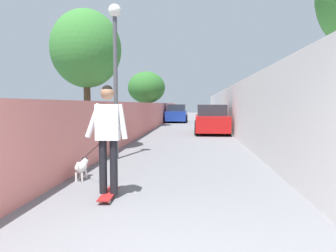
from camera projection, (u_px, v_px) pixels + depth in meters
ground_plane at (188, 133)px, 16.43m from camera, size 80.00×80.00×0.00m
wall_left at (137, 119)px, 14.61m from camera, size 48.00×0.30×1.66m
fence_right at (239, 111)px, 14.14m from camera, size 48.00×0.30×2.54m
tree_left_near at (146, 88)px, 21.48m from camera, size 2.63×2.63×3.87m
tree_left_mid at (86, 49)px, 10.03m from camera, size 2.31×2.31×4.68m
lamp_post at (115, 54)px, 8.50m from camera, size 0.36×0.36×4.35m
skateboard at (109, 194)px, 5.08m from camera, size 0.81×0.24×0.08m
person_skateboarder at (108, 130)px, 5.00m from camera, size 0.24×0.71×1.80m
dog at (82, 167)px, 6.31m from camera, size 1.48×1.05×1.06m
car_near at (211, 120)px, 16.36m from camera, size 3.94×1.80×1.54m
car_far at (177, 114)px, 26.47m from camera, size 3.99×1.80×1.54m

